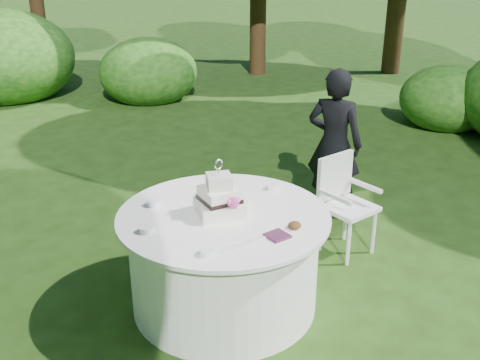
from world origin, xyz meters
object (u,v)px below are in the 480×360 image
(napkins, at_px, (277,236))
(guest, at_px, (334,144))
(chair, at_px, (343,197))
(table, at_px, (224,259))
(cake, at_px, (220,200))

(napkins, height_order, guest, guest)
(guest, xyz_separation_m, chair, (-0.46, -0.57, -0.24))
(table, bearing_deg, cake, 135.27)
(napkins, bearing_deg, guest, 33.67)
(table, relative_size, cake, 3.65)
(cake, relative_size, chair, 0.48)
(guest, bearing_deg, napkins, 95.49)
(napkins, bearing_deg, cake, 101.46)
(napkins, xyz_separation_m, table, (-0.09, 0.50, -0.39))
(napkins, xyz_separation_m, chair, (1.26, 0.57, -0.26))
(cake, xyz_separation_m, chair, (1.36, 0.05, -0.37))
(guest, distance_m, table, 1.95)
(cake, bearing_deg, napkins, -78.54)
(napkins, distance_m, table, 0.64)
(cake, bearing_deg, guest, 18.88)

